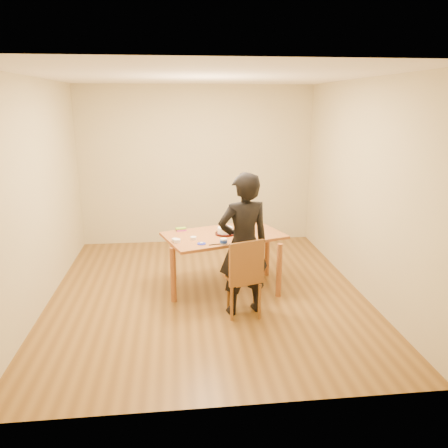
{
  "coord_description": "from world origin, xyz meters",
  "views": [
    {
      "loc": [
        -0.36,
        -5.27,
        2.41
      ],
      "look_at": [
        0.23,
        0.1,
        0.9
      ],
      "focal_mm": 35.0,
      "sensor_mm": 36.0,
      "label": 1
    }
  ],
  "objects": [
    {
      "name": "frosting_lid",
      "position": [
        -0.08,
        -0.23,
        0.75
      ],
      "size": [
        0.11,
        0.11,
        0.01
      ],
      "primitive_type": "cylinder",
      "color": "#1A24AC",
      "rests_on": "dining_table"
    },
    {
      "name": "ramekin_multi",
      "position": [
        -0.38,
        -0.14,
        0.77
      ],
      "size": [
        0.09,
        0.09,
        0.04
      ],
      "primitive_type": "cylinder",
      "color": "white",
      "rests_on": "dining_table"
    },
    {
      "name": "ramekin_green",
      "position": [
        -0.4,
        -0.09,
        0.77
      ],
      "size": [
        0.07,
        0.07,
        0.04
      ],
      "primitive_type": "cylinder",
      "color": "white",
      "rests_on": "dining_table"
    },
    {
      "name": "cake_plate",
      "position": [
        0.25,
        0.14,
        0.76
      ],
      "size": [
        0.26,
        0.26,
        0.02
      ],
      "primitive_type": "cylinder",
      "color": "red",
      "rests_on": "dining_table"
    },
    {
      "name": "dining_table",
      "position": [
        0.23,
        0.15,
        0.73
      ],
      "size": [
        1.68,
        1.3,
        0.04
      ],
      "primitive_type": "cube",
      "rotation": [
        0.0,
        0.0,
        0.32
      ],
      "color": "brown",
      "rests_on": "floor"
    },
    {
      "name": "room_shell",
      "position": [
        0.0,
        0.34,
        1.35
      ],
      "size": [
        4.0,
        4.5,
        2.7
      ],
      "color": "brown",
      "rests_on": "ground"
    },
    {
      "name": "frosting_dollop",
      "position": [
        -0.08,
        -0.23,
        0.77
      ],
      "size": [
        0.04,
        0.04,
        0.02
      ],
      "primitive_type": "ellipsoid",
      "color": "white",
      "rests_on": "frosting_lid"
    },
    {
      "name": "ramekin_yellow",
      "position": [
        -0.17,
        -0.05,
        0.77
      ],
      "size": [
        0.08,
        0.08,
        0.04
      ],
      "primitive_type": "cylinder",
      "color": "white",
      "rests_on": "dining_table"
    },
    {
      "name": "candy_box_green",
      "position": [
        -0.32,
        0.37,
        0.78
      ],
      "size": [
        0.15,
        0.09,
        0.02
      ],
      "primitive_type": "cube",
      "rotation": [
        0.0,
        0.0,
        0.21
      ],
      "color": "green",
      "rests_on": "candy_box_pink"
    },
    {
      "name": "frosting_dome",
      "position": [
        0.25,
        0.14,
        0.85
      ],
      "size": [
        0.2,
        0.2,
        0.03
      ],
      "primitive_type": "ellipsoid",
      "color": "white",
      "rests_on": "cake"
    },
    {
      "name": "spatula",
      "position": [
        0.09,
        -0.28,
        0.75
      ],
      "size": [
        0.16,
        0.05,
        0.01
      ],
      "primitive_type": "cube",
      "rotation": [
        0.0,
        0.0,
        0.22
      ],
      "color": "black",
      "rests_on": "dining_table"
    },
    {
      "name": "person",
      "position": [
        0.38,
        -0.58,
        0.84
      ],
      "size": [
        0.69,
        0.53,
        1.68
      ],
      "primitive_type": "imported",
      "rotation": [
        0.0,
        0.0,
        3.37
      ],
      "color": "black",
      "rests_on": "floor"
    },
    {
      "name": "frosting_tub",
      "position": [
        0.19,
        -0.27,
        0.78
      ],
      "size": [
        0.08,
        0.08,
        0.07
      ],
      "primitive_type": "cylinder",
      "color": "white",
      "rests_on": "dining_table"
    },
    {
      "name": "cake",
      "position": [
        0.25,
        0.14,
        0.8
      ],
      "size": [
        0.2,
        0.2,
        0.06
      ],
      "primitive_type": "cylinder",
      "color": "white",
      "rests_on": "cake_plate"
    },
    {
      "name": "candy_box_pink",
      "position": [
        -0.31,
        0.36,
        0.76
      ],
      "size": [
        0.14,
        0.09,
        0.02
      ],
      "primitive_type": "cube",
      "rotation": [
        0.0,
        0.0,
        0.2
      ],
      "color": "#E335A6",
      "rests_on": "dining_table"
    },
    {
      "name": "dining_chair",
      "position": [
        0.38,
        -0.63,
        0.45
      ],
      "size": [
        0.47,
        0.47,
        0.04
      ],
      "primitive_type": "cube",
      "rotation": [
        0.0,
        0.0,
        0.33
      ],
      "color": "brown",
      "rests_on": "floor"
    }
  ]
}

